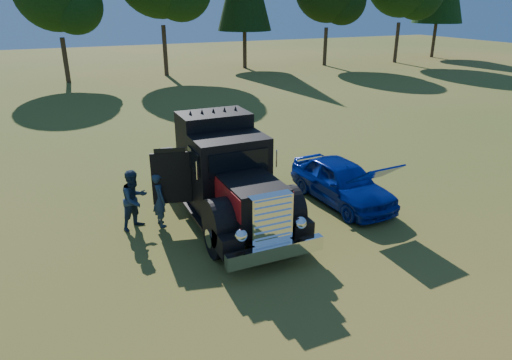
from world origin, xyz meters
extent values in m
plane|color=#3F601C|center=(0.00, 0.00, 0.00)|extent=(120.00, 120.00, 0.00)
cylinder|color=#2D2116|center=(12.00, 31.50, 2.25)|extent=(0.36, 0.36, 4.50)
cylinder|color=#2D2116|center=(28.00, 29.00, 1.98)|extent=(0.36, 0.36, 3.96)
cylinder|color=#2D2116|center=(-4.00, 29.50, 1.71)|extent=(0.36, 0.36, 3.42)
sphere|color=black|center=(-2.86, 28.74, 5.70)|extent=(4.18, 4.18, 4.18)
cylinder|color=#2D2116|center=(4.00, 30.00, 2.07)|extent=(0.36, 0.36, 4.14)
cylinder|color=#2D2116|center=(20.00, 30.00, 1.80)|extent=(0.36, 0.36, 3.60)
sphere|color=black|center=(21.20, 29.20, 6.00)|extent=(4.40, 4.40, 4.40)
cylinder|color=#2D2116|center=(35.00, 31.00, 2.43)|extent=(0.36, 0.36, 4.86)
cylinder|color=black|center=(-2.14, -0.19, 0.55)|extent=(0.32, 1.10, 1.10)
cylinder|color=black|center=(-0.04, -0.19, 0.55)|extent=(0.32, 1.10, 1.10)
cylinder|color=black|center=(-2.14, 4.61, 0.55)|extent=(0.32, 1.10, 1.10)
cylinder|color=black|center=(-0.04, 4.61, 0.55)|extent=(0.32, 1.10, 1.10)
cylinder|color=black|center=(-1.81, 4.61, 0.55)|extent=(0.32, 1.10, 1.10)
cylinder|color=black|center=(-0.37, 4.61, 0.55)|extent=(0.32, 1.10, 1.10)
cube|color=black|center=(-1.09, 2.41, 0.62)|extent=(1.60, 6.40, 0.28)
cube|color=white|center=(-1.09, -1.44, 0.55)|extent=(2.50, 0.22, 0.36)
cube|color=white|center=(-1.09, -1.14, 1.25)|extent=(1.05, 0.30, 1.30)
cube|color=black|center=(-1.09, -0.09, 1.30)|extent=(1.35, 1.80, 1.10)
cube|color=maroon|center=(-1.78, -0.09, 1.50)|extent=(0.02, 1.80, 0.60)
cube|color=maroon|center=(-0.40, -0.09, 1.50)|extent=(0.02, 1.80, 0.60)
cylinder|color=black|center=(-2.04, -0.19, 0.95)|extent=(0.55, 1.24, 1.24)
cylinder|color=black|center=(-0.14, -0.19, 0.95)|extent=(0.55, 1.24, 1.24)
sphere|color=white|center=(-1.87, -1.21, 1.05)|extent=(0.32, 0.32, 0.32)
sphere|color=white|center=(-0.31, -1.21, 1.05)|extent=(0.32, 0.32, 0.32)
cube|color=black|center=(-1.09, 1.46, 1.55)|extent=(2.05, 1.30, 2.10)
cube|color=black|center=(-1.09, 0.79, 2.05)|extent=(1.70, 0.05, 0.65)
cube|color=black|center=(-1.09, 2.76, 1.75)|extent=(2.05, 1.30, 2.50)
cube|color=black|center=(-1.09, 4.41, 0.95)|extent=(2.00, 2.00, 0.35)
cube|color=black|center=(-2.65, 1.98, 1.45)|extent=(1.08, 0.31, 1.50)
cube|color=#9C3516|center=(-2.66, 2.03, 1.30)|extent=(0.83, 0.22, 0.75)
imported|color=#0713A6|center=(2.68, 1.39, 0.70)|extent=(1.87, 4.17, 1.39)
cube|color=#0713A6|center=(2.58, -0.31, 1.55)|extent=(1.35, 1.00, 0.67)
imported|color=#1E2E46|center=(-3.00, 2.13, 0.81)|extent=(0.45, 0.63, 1.61)
imported|color=#1E2A46|center=(-3.67, 2.26, 0.87)|extent=(1.07, 1.00, 1.74)
camera|label=1|loc=(-5.34, -9.81, 6.09)|focal=32.00mm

